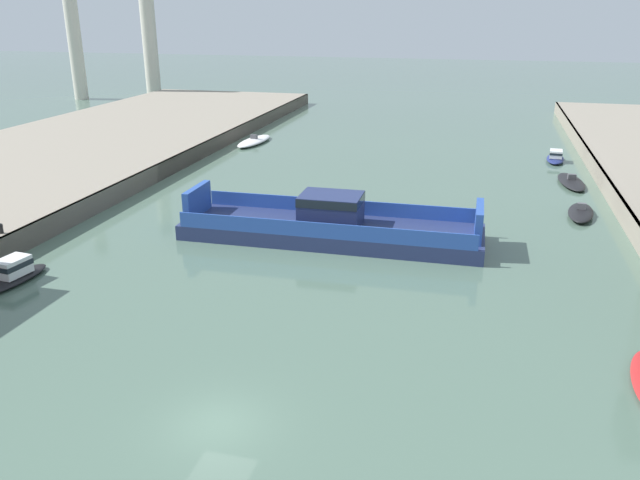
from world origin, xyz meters
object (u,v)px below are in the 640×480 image
Objects in this scene: moored_boat_far_left at (581,212)px; smokestack_distant_a at (147,12)px; moored_boat_near_left at (11,274)px; smokestack_distant_b at (70,6)px; moored_boat_far_right at (254,141)px; moored_boat_mid_left at (571,182)px; chain_ferry at (331,226)px; moored_boat_near_right at (555,157)px.

moored_boat_far_left is 0.21× the size of smokestack_distant_a.
moored_boat_near_left is 0.21× the size of smokestack_distant_a.
moored_boat_near_left is 0.19× the size of smokestack_distant_b.
moored_boat_near_left reaches higher than moored_boat_far_left.
moored_boat_far_right is 0.28× the size of smokestack_distant_b.
smokestack_distant_b reaches higher than moored_boat_mid_left.
smokestack_distant_a reaches higher than moored_boat_far_right.
moored_boat_far_left is 94.85m from smokestack_distant_a.
moored_boat_near_left reaches higher than moored_boat_mid_left.
chain_ferry is 2.62× the size of moored_boat_far_right.
chain_ferry is 3.12× the size of moored_boat_mid_left.
chain_ferry is 0.77× the size of smokestack_distant_a.
moored_boat_far_left is at bearing -40.75° from smokestack_distant_a.
smokestack_distant_a is (-34.98, 39.78, 14.96)m from moored_boat_far_right.
smokestack_distant_a reaches higher than moored_boat_mid_left.
smokestack_distant_b is (-62.47, 62.52, 15.20)m from chain_ferry.
smokestack_distant_b is (-80.79, 32.00, 15.76)m from moored_boat_near_right.
moored_boat_mid_left is 1.20× the size of moored_boat_far_left.
moored_boat_far_left is 0.19× the size of smokestack_distant_b.
smokestack_distant_a is at bearing 112.63° from moored_boat_near_left.
moored_boat_mid_left is 37.99m from moored_boat_far_right.
moored_boat_near_right is 0.76× the size of moored_boat_mid_left.
chain_ferry is at bearing -150.80° from moored_boat_far_left.
moored_boat_near_right is at bearing 90.67° from moored_boat_far_left.
smokestack_distant_b reaches higher than chain_ferry.
moored_boat_near_left reaches higher than moored_boat_near_right.
moored_boat_mid_left is (0.62, -9.78, -0.23)m from moored_boat_near_right.
moored_boat_near_left is 55.96m from moored_boat_near_right.
moored_boat_far_right reaches higher than moored_boat_mid_left.
moored_boat_mid_left is at bearing -86.36° from moored_boat_near_right.
chain_ferry is 3.76× the size of moored_boat_far_left.
moored_boat_near_left is at bearing -147.41° from moored_boat_far_left.
smokestack_distant_a is at bearing 131.33° from moored_boat_far_right.
moored_boat_far_left is 0.70× the size of moored_boat_far_right.
moored_boat_near_right is at bearing 93.64° from moored_boat_mid_left.
chain_ferry is 28.10m from moored_boat_mid_left.
moored_boat_far_right is 56.85m from smokestack_distant_b.
smokestack_distant_b is at bearing -138.24° from smokestack_distant_a.
chain_ferry reaches higher than moored_boat_far_left.
moored_boat_far_left is (-0.39, -10.38, 0.05)m from moored_boat_mid_left.
moored_boat_near_right is at bearing 50.40° from moored_boat_near_left.
moored_boat_far_left reaches higher than moored_boat_mid_left.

